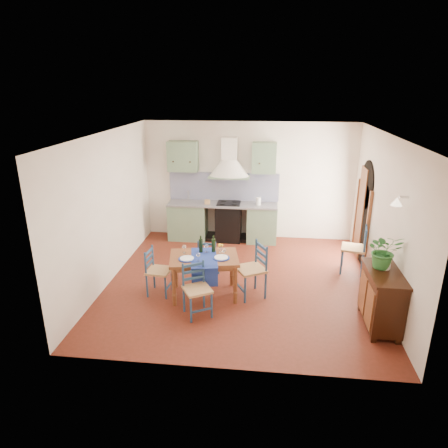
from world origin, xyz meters
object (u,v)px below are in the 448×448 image
at_px(potted_plant, 384,251).
at_px(chair_near, 197,289).
at_px(dining_table, 204,261).
at_px(sideboard, 381,297).

bearing_deg(potted_plant, chair_near, -177.38).
height_order(dining_table, sideboard, dining_table).
bearing_deg(potted_plant, dining_table, 170.09).
height_order(dining_table, potted_plant, potted_plant).
distance_m(chair_near, potted_plant, 2.98).
bearing_deg(sideboard, chair_near, 179.66).
distance_m(dining_table, sideboard, 2.94).
height_order(sideboard, potted_plant, potted_plant).
bearing_deg(chair_near, sideboard, -0.34).
relative_size(dining_table, sideboard, 1.24).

